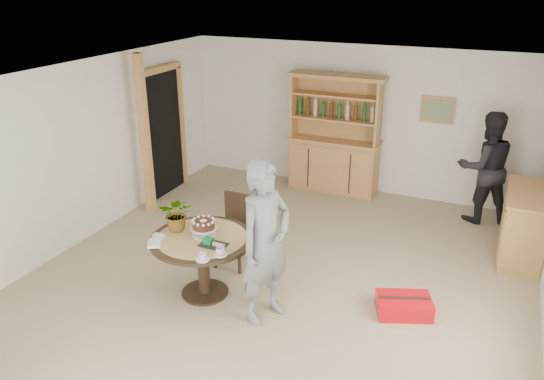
{
  "coord_description": "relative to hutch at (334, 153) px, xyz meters",
  "views": [
    {
      "loc": [
        2.25,
        -5.14,
        3.58
      ],
      "look_at": [
        -0.24,
        0.47,
        1.05
      ],
      "focal_mm": 35.0,
      "sensor_mm": 36.0,
      "label": 1
    }
  ],
  "objects": [
    {
      "name": "gift_tray",
      "position": [
        -0.18,
        -3.88,
        0.1
      ],
      "size": [
        0.3,
        0.2,
        0.08
      ],
      "color": "black",
      "rests_on": "dining_table"
    },
    {
      "name": "ground",
      "position": [
        0.3,
        -3.24,
        -0.69
      ],
      "size": [
        7.0,
        7.0,
        0.0
      ],
      "primitive_type": "plane",
      "color": "tan",
      "rests_on": "ground"
    },
    {
      "name": "teen_boy",
      "position": [
        0.46,
        -3.85,
        0.23
      ],
      "size": [
        0.66,
        0.78,
        1.84
      ],
      "primitive_type": "imported",
      "rotation": [
        0.0,
        0.0,
        1.19
      ],
      "color": "slate",
      "rests_on": "ground"
    },
    {
      "name": "pine_post",
      "position": [
        -2.4,
        -2.04,
        0.56
      ],
      "size": [
        0.12,
        0.12,
        2.5
      ],
      "primitive_type": "cube",
      "color": "tan",
      "rests_on": "ground"
    },
    {
      "name": "doorway",
      "position": [
        -2.63,
        -1.24,
        0.42
      ],
      "size": [
        0.13,
        1.1,
        2.18
      ],
      "color": "black",
      "rests_on": "ground"
    },
    {
      "name": "coffee_cup_b",
      "position": [
        -0.11,
        -4.2,
        0.11
      ],
      "size": [
        0.15,
        0.15,
        0.08
      ],
      "color": "silver",
      "rests_on": "dining_table"
    },
    {
      "name": "napkins",
      "position": [
        -0.8,
        -4.07,
        0.09
      ],
      "size": [
        0.24,
        0.33,
        0.03
      ],
      "color": "white",
      "rests_on": "dining_table"
    },
    {
      "name": "flower_vase",
      "position": [
        -0.74,
        -3.7,
        0.28
      ],
      "size": [
        0.47,
        0.44,
        0.42
      ],
      "primitive_type": "imported",
      "rotation": [
        0.0,
        0.0,
        0.35
      ],
      "color": "#3F7233",
      "rests_on": "dining_table"
    },
    {
      "name": "dining_chair",
      "position": [
        -0.39,
        -2.92,
        -0.15
      ],
      "size": [
        0.42,
        0.42,
        0.95
      ],
      "rotation": [
        0.0,
        0.0,
        -0.01
      ],
      "color": "black",
      "rests_on": "ground"
    },
    {
      "name": "dining_table",
      "position": [
        -0.39,
        -3.75,
        -0.08
      ],
      "size": [
        1.2,
        1.2,
        0.76
      ],
      "color": "black",
      "rests_on": "ground"
    },
    {
      "name": "adult_person",
      "position": [
        2.44,
        -0.24,
        0.17
      ],
      "size": [
        1.03,
        0.94,
        1.72
      ],
      "primitive_type": "imported",
      "rotation": [
        0.0,
        0.0,
        3.57
      ],
      "color": "black",
      "rests_on": "ground"
    },
    {
      "name": "red_suitcase",
      "position": [
        1.87,
        -3.19,
        -0.59
      ],
      "size": [
        0.7,
        0.59,
        0.21
      ],
      "rotation": [
        0.0,
        0.0,
        0.37
      ],
      "color": "red",
      "rests_on": "ground"
    },
    {
      "name": "room_shell",
      "position": [
        0.3,
        -3.23,
        1.05
      ],
      "size": [
        6.04,
        7.04,
        2.52
      ],
      "color": "white",
      "rests_on": "ground"
    },
    {
      "name": "coffee_cup_a",
      "position": [
        0.01,
        -4.03,
        0.11
      ],
      "size": [
        0.15,
        0.15,
        0.09
      ],
      "color": "silver",
      "rests_on": "dining_table"
    },
    {
      "name": "birthday_cake",
      "position": [
        -0.39,
        -3.7,
        0.19
      ],
      "size": [
        0.3,
        0.3,
        0.2
      ],
      "color": "white",
      "rests_on": "dining_table"
    },
    {
      "name": "hutch",
      "position": [
        0.0,
        0.0,
        0.0
      ],
      "size": [
        1.62,
        0.54,
        2.04
      ],
      "color": "#B08B4A",
      "rests_on": "ground"
    },
    {
      "name": "sideboard",
      "position": [
        3.04,
        -1.24,
        -0.22
      ],
      "size": [
        0.54,
        1.26,
        0.94
      ],
      "color": "#B08B4A",
      "rests_on": "ground"
    }
  ]
}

